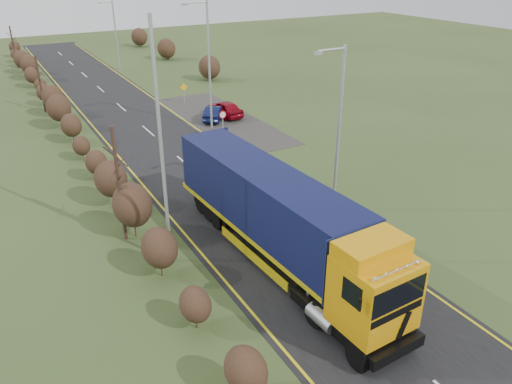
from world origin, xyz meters
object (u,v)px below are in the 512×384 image
object	(u,v)px
lorry	(279,216)
car_red_hatchback	(225,109)
speed_sign	(223,119)
streetlight_near	(337,125)
car_blue_sedan	(214,113)

from	to	relation	value
lorry	car_red_hatchback	size ratio (longest dim) A/B	3.83
car_red_hatchback	speed_sign	size ratio (longest dim) A/B	1.87
speed_sign	streetlight_near	bearing A→B (deg)	-90.05
car_red_hatchback	car_blue_sedan	world-z (taller)	car_red_hatchback
car_red_hatchback	car_blue_sedan	distance (m)	1.36
lorry	streetlight_near	xyz separation A→B (m)	(5.45, 3.02, 2.57)
streetlight_near	lorry	bearing A→B (deg)	-150.96
lorry	speed_sign	bearing A→B (deg)	69.52
car_red_hatchback	car_blue_sedan	bearing A→B (deg)	13.71
lorry	car_red_hatchback	world-z (taller)	lorry
lorry	streetlight_near	size ratio (longest dim) A/B	1.73
car_red_hatchback	streetlight_near	size ratio (longest dim) A/B	0.45
car_blue_sedan	car_red_hatchback	bearing A→B (deg)	-123.70
car_blue_sedan	speed_sign	distance (m)	4.93
streetlight_near	speed_sign	distance (m)	14.52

